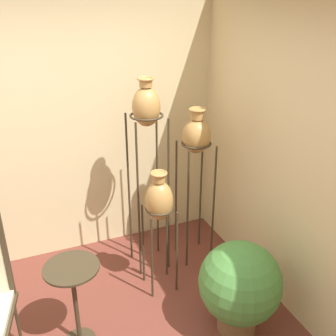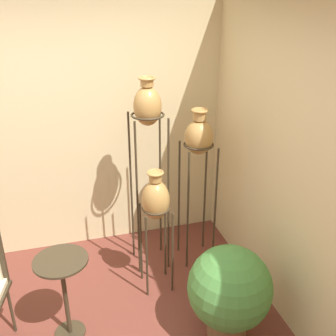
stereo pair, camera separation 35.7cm
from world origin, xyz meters
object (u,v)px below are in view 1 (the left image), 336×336
side_table (74,290)px  vase_stand_medium (196,140)px  vase_stand_short (159,202)px  potted_plant (240,285)px  vase_stand_tall (146,115)px

side_table → vase_stand_medium: bearing=27.3°
vase_stand_short → potted_plant: bearing=-61.2°
vase_stand_medium → vase_stand_short: (-0.50, -0.31, -0.40)m
vase_stand_short → side_table: size_ratio=1.61×
vase_stand_short → potted_plant: size_ratio=1.48×
potted_plant → side_table: bearing=164.0°
vase_stand_medium → potted_plant: (-0.10, -1.04, -0.86)m
vase_stand_medium → side_table: vase_stand_medium is taller
vase_stand_tall → side_table: size_ratio=2.58×
vase_stand_medium → vase_stand_short: size_ratio=1.35×
side_table → vase_stand_tall: bearing=40.7°
vase_stand_short → potted_plant: 0.95m
vase_stand_tall → potted_plant: bearing=-71.4°
vase_stand_tall → vase_stand_medium: (0.47, -0.05, -0.28)m
vase_stand_medium → potted_plant: size_ratio=1.99×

